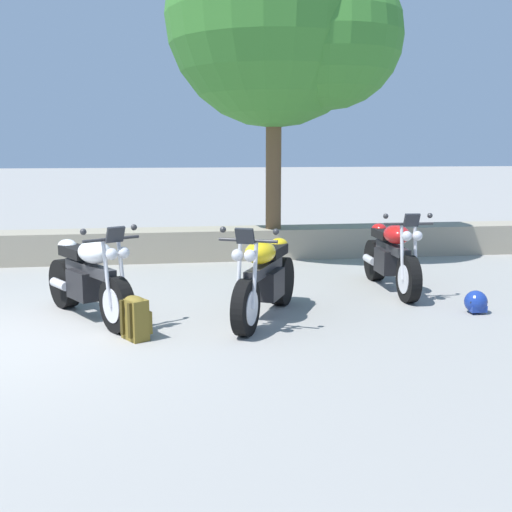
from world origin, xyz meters
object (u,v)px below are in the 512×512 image
at_px(motorcycle_yellow_centre, 264,279).
at_px(leafy_tree_mid_left, 286,21).
at_px(motorcycle_red_far_right, 391,257).
at_px(motorcycle_white_near_left, 89,279).
at_px(rider_helmet, 476,302).
at_px(rider_backpack, 135,317).

distance_m(motorcycle_yellow_centre, leafy_tree_mid_left, 5.54).
xyz_separation_m(motorcycle_yellow_centre, motorcycle_red_far_right, (2.03, 1.23, 0.00)).
bearing_deg(leafy_tree_mid_left, motorcycle_white_near_left, -129.54).
relative_size(motorcycle_yellow_centre, rider_helmet, 6.84).
bearing_deg(rider_helmet, rider_backpack, -173.47).
bearing_deg(motorcycle_white_near_left, rider_backpack, -57.66).
bearing_deg(motorcycle_red_far_right, motorcycle_white_near_left, -167.09).
relative_size(motorcycle_white_near_left, motorcycle_red_far_right, 0.90).
xyz_separation_m(motorcycle_red_far_right, rider_backpack, (-3.50, -1.82, -0.24)).
bearing_deg(motorcycle_red_far_right, rider_helmet, -66.28).
height_order(motorcycle_white_near_left, rider_backpack, motorcycle_white_near_left).
height_order(motorcycle_yellow_centre, leafy_tree_mid_left, leafy_tree_mid_left).
bearing_deg(motorcycle_white_near_left, motorcycle_yellow_centre, -8.34).
bearing_deg(leafy_tree_mid_left, motorcycle_red_far_right, -70.17).
xyz_separation_m(motorcycle_yellow_centre, leafy_tree_mid_left, (1.02, 4.01, 3.68)).
relative_size(motorcycle_red_far_right, leafy_tree_mid_left, 0.37).
bearing_deg(rider_helmet, motorcycle_white_near_left, 174.85).
height_order(rider_helmet, leafy_tree_mid_left, leafy_tree_mid_left).
relative_size(motorcycle_red_far_right, rider_helmet, 7.37).
distance_m(motorcycle_red_far_right, rider_helmet, 1.52).
bearing_deg(leafy_tree_mid_left, motorcycle_yellow_centre, -104.30).
bearing_deg(rider_helmet, motorcycle_red_far_right, 113.72).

